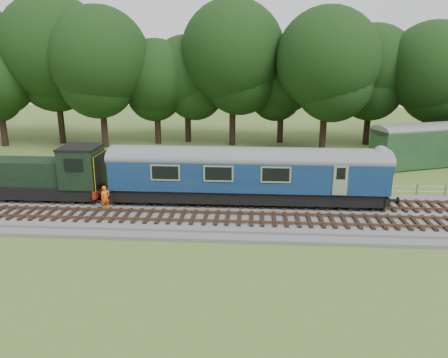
# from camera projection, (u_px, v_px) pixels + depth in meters

# --- Properties ---
(ground) EXTENTS (120.00, 120.00, 0.00)m
(ground) POSITION_uv_depth(u_px,v_px,m) (219.00, 215.00, 28.26)
(ground) COLOR #4F6C27
(ground) RESTS_ON ground
(ballast) EXTENTS (70.00, 7.00, 0.35)m
(ballast) POSITION_uv_depth(u_px,v_px,m) (219.00, 212.00, 28.21)
(ballast) COLOR #4C4C4F
(ballast) RESTS_ON ground
(track_north) EXTENTS (67.20, 2.40, 0.21)m
(track_north) POSITION_uv_depth(u_px,v_px,m) (220.00, 201.00, 29.49)
(track_north) COLOR black
(track_north) RESTS_ON ballast
(track_south) EXTENTS (67.20, 2.40, 0.21)m
(track_south) POSITION_uv_depth(u_px,v_px,m) (217.00, 217.00, 26.61)
(track_south) COLOR black
(track_south) RESTS_ON ballast
(fence) EXTENTS (64.00, 0.12, 1.00)m
(fence) POSITION_uv_depth(u_px,v_px,m) (224.00, 193.00, 32.58)
(fence) COLOR #6B6054
(fence) RESTS_ON ground
(tree_line) EXTENTS (70.00, 8.00, 18.00)m
(tree_line) POSITION_uv_depth(u_px,v_px,m) (234.00, 146.00, 49.35)
(tree_line) COLOR black
(tree_line) RESTS_ON ground
(dmu_railcar) EXTENTS (18.05, 2.86, 3.88)m
(dmu_railcar) POSITION_uv_depth(u_px,v_px,m) (247.00, 171.00, 28.76)
(dmu_railcar) COLOR black
(dmu_railcar) RESTS_ON ground
(shunter_loco) EXTENTS (8.91, 2.60, 3.38)m
(shunter_loco) POSITION_uv_depth(u_px,v_px,m) (44.00, 176.00, 29.86)
(shunter_loco) COLOR black
(shunter_loco) RESTS_ON ground
(worker) EXTENTS (0.69, 0.66, 1.58)m
(worker) POSITION_uv_depth(u_px,v_px,m) (105.00, 198.00, 27.93)
(worker) COLOR #FF5A0D
(worker) RESTS_ON ballast
(parked_coach) EXTENTS (15.31, 8.04, 3.93)m
(parked_coach) POSITION_uv_depth(u_px,v_px,m) (448.00, 141.00, 40.47)
(parked_coach) COLOR #183619
(parked_coach) RESTS_ON ground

